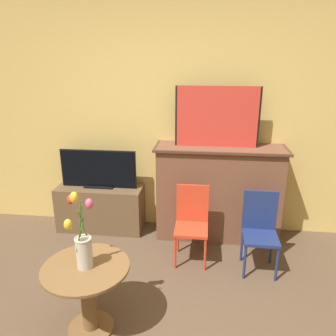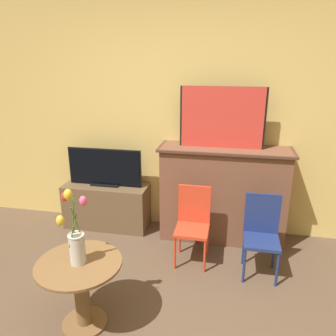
{
  "view_description": "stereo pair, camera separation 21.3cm",
  "coord_description": "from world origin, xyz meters",
  "views": [
    {
      "loc": [
        0.35,
        -1.5,
        1.93
      ],
      "look_at": [
        0.02,
        1.24,
        1.01
      ],
      "focal_mm": 35.0,
      "sensor_mm": 36.0,
      "label": 1
    },
    {
      "loc": [
        0.56,
        -1.46,
        1.93
      ],
      "look_at": [
        0.02,
        1.24,
        1.01
      ],
      "focal_mm": 35.0,
      "sensor_mm": 36.0,
      "label": 2
    }
  ],
  "objects": [
    {
      "name": "painting",
      "position": [
        0.45,
        1.9,
        1.36
      ],
      "size": [
        0.87,
        0.03,
        0.62
      ],
      "color": "black",
      "rests_on": "fireplace_mantel"
    },
    {
      "name": "tv_stand",
      "position": [
        -0.85,
        1.9,
        0.26
      ],
      "size": [
        0.99,
        0.37,
        0.53
      ],
      "color": "brown",
      "rests_on": "ground"
    },
    {
      "name": "vase_tulips",
      "position": [
        -0.47,
        0.39,
        0.75
      ],
      "size": [
        0.17,
        0.24,
        0.54
      ],
      "color": "beige",
      "rests_on": "side_table"
    },
    {
      "name": "chair_blue",
      "position": [
        0.89,
        1.33,
        0.43
      ],
      "size": [
        0.32,
        0.32,
        0.76
      ],
      "color": "navy",
      "rests_on": "ground"
    },
    {
      "name": "side_table",
      "position": [
        -0.46,
        0.38,
        0.36
      ],
      "size": [
        0.62,
        0.62,
        0.55
      ],
      "color": "brown",
      "rests_on": "ground"
    },
    {
      "name": "wall_back",
      "position": [
        0.0,
        2.13,
        1.35
      ],
      "size": [
        8.0,
        0.06,
        2.7
      ],
      "color": "#E0BC66",
      "rests_on": "ground"
    },
    {
      "name": "fireplace_mantel",
      "position": [
        0.5,
        1.9,
        0.54
      ],
      "size": [
        1.39,
        0.45,
        1.05
      ],
      "color": "brown",
      "rests_on": "ground"
    },
    {
      "name": "tv_monitor",
      "position": [
        -0.85,
        1.9,
        0.74
      ],
      "size": [
        0.87,
        0.12,
        0.44
      ],
      "color": "black",
      "rests_on": "tv_stand"
    },
    {
      "name": "chair_red",
      "position": [
        0.24,
        1.41,
        0.43
      ],
      "size": [
        0.32,
        0.32,
        0.76
      ],
      "color": "red",
      "rests_on": "ground"
    }
  ]
}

